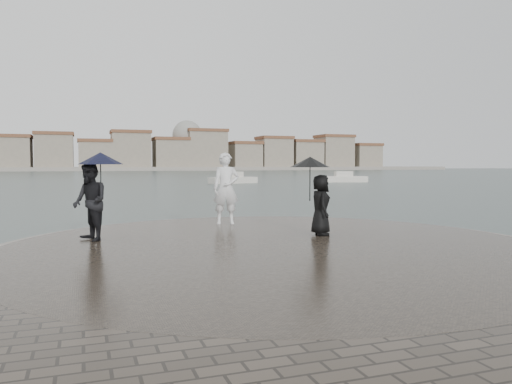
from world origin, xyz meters
name	(u,v)px	position (x,y,z in m)	size (l,w,h in m)	color
ground	(359,303)	(0.00, 0.00, 0.00)	(400.00, 400.00, 0.00)	#2B3835
kerb_ring	(275,254)	(0.00, 3.50, 0.16)	(12.50, 12.50, 0.32)	gray
quay_tip	(275,253)	(0.00, 3.50, 0.18)	(11.90, 11.90, 0.36)	#2D261E
statue	(226,188)	(0.02, 7.54, 1.41)	(0.77, 0.50, 2.10)	white
visitor_left	(92,192)	(-3.77, 5.44, 1.49)	(1.26, 1.17, 2.04)	black
visitor_right	(317,191)	(1.52, 4.54, 1.46)	(1.07, 1.01, 1.95)	black
far_skyline	(74,153)	(-6.29, 160.71, 5.61)	(260.00, 20.00, 37.00)	gray
boats	(290,179)	(18.48, 45.94, 0.38)	(19.13, 3.56, 1.50)	beige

